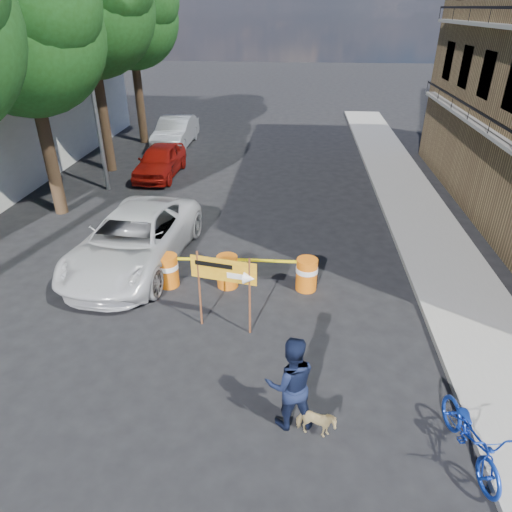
% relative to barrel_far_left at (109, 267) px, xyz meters
% --- Properties ---
extents(ground, '(120.00, 120.00, 0.00)m').
position_rel_barrel_far_left_xyz_m(ground, '(3.19, -2.46, -0.47)').
color(ground, black).
rests_on(ground, ground).
extents(sidewalk_east, '(2.40, 40.00, 0.15)m').
position_rel_barrel_far_left_xyz_m(sidewalk_east, '(9.39, 3.54, -0.40)').
color(sidewalk_east, gray).
rests_on(sidewalk_east, ground).
extents(tree_mid_a, '(5.25, 5.00, 8.68)m').
position_rel_barrel_far_left_xyz_m(tree_mid_a, '(-3.55, 4.54, 5.53)').
color(tree_mid_a, '#332316').
rests_on(tree_mid_a, ground).
extents(tree_mid_b, '(5.67, 5.40, 9.62)m').
position_rel_barrel_far_left_xyz_m(tree_mid_b, '(-3.54, 9.54, 6.24)').
color(tree_mid_b, '#332316').
rests_on(tree_mid_b, ground).
extents(tree_far, '(5.04, 4.80, 8.84)m').
position_rel_barrel_far_left_xyz_m(tree_far, '(-3.55, 14.54, 5.74)').
color(tree_far, '#332316').
rests_on(tree_far, ground).
extents(streetlamp, '(1.25, 0.18, 8.00)m').
position_rel_barrel_far_left_xyz_m(streetlamp, '(-2.74, 7.04, 3.90)').
color(streetlamp, gray).
rests_on(streetlamp, ground).
extents(barrel_far_left, '(0.58, 0.58, 0.90)m').
position_rel_barrel_far_left_xyz_m(barrel_far_left, '(0.00, 0.00, 0.00)').
color(barrel_far_left, '#DD610D').
rests_on(barrel_far_left, ground).
extents(barrel_mid_left, '(0.58, 0.58, 0.90)m').
position_rel_barrel_far_left_xyz_m(barrel_mid_left, '(1.63, -0.02, 0.00)').
color(barrel_mid_left, '#DD610D').
rests_on(barrel_mid_left, ground).
extents(barrel_mid_right, '(0.58, 0.58, 0.90)m').
position_rel_barrel_far_left_xyz_m(barrel_mid_right, '(3.22, 0.09, 0.00)').
color(barrel_mid_right, '#DD610D').
rests_on(barrel_mid_right, ground).
extents(barrel_far_right, '(0.58, 0.58, 0.90)m').
position_rel_barrel_far_left_xyz_m(barrel_far_right, '(5.34, 0.13, 0.00)').
color(barrel_far_right, '#DD610D').
rests_on(barrel_far_right, ground).
extents(detour_sign, '(1.51, 0.46, 1.97)m').
position_rel_barrel_far_left_xyz_m(detour_sign, '(3.64, -1.81, 0.98)').
color(detour_sign, '#592D19').
rests_on(detour_sign, ground).
extents(pedestrian, '(1.03, 0.87, 1.87)m').
position_rel_barrel_far_left_xyz_m(pedestrian, '(5.00, -4.40, 0.47)').
color(pedestrian, black).
rests_on(pedestrian, ground).
extents(bicycle, '(0.83, 1.10, 1.92)m').
position_rel_barrel_far_left_xyz_m(bicycle, '(7.99, -4.87, 0.49)').
color(bicycle, '#1638B3').
rests_on(bicycle, ground).
extents(dog, '(0.76, 0.44, 0.60)m').
position_rel_barrel_far_left_xyz_m(dog, '(5.47, -4.67, -0.17)').
color(dog, tan).
rests_on(dog, ground).
extents(suv_white, '(3.08, 5.86, 1.57)m').
position_rel_barrel_far_left_xyz_m(suv_white, '(0.39, 1.04, 0.32)').
color(suv_white, silver).
rests_on(suv_white, ground).
extents(sedan_red, '(1.69, 4.07, 1.38)m').
position_rel_barrel_far_left_xyz_m(sedan_red, '(-1.08, 8.95, 0.22)').
color(sedan_red, '#9F140D').
rests_on(sedan_red, ground).
extents(sedan_silver, '(1.64, 4.64, 1.53)m').
position_rel_barrel_far_left_xyz_m(sedan_silver, '(-1.61, 13.89, 0.29)').
color(sedan_silver, silver).
rests_on(sedan_silver, ground).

